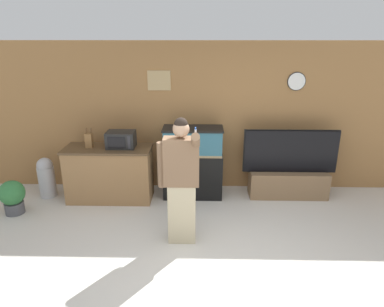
{
  "coord_description": "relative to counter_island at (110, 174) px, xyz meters",
  "views": [
    {
      "loc": [
        -0.16,
        -3.31,
        2.68
      ],
      "look_at": [
        -0.27,
        1.38,
        1.05
      ],
      "focal_mm": 32.0,
      "sensor_mm": 36.0,
      "label": 1
    }
  ],
  "objects": [
    {
      "name": "aquarium_on_stand",
      "position": [
        1.4,
        0.17,
        0.15
      ],
      "size": [
        1.0,
        0.47,
        1.23
      ],
      "color": "black",
      "rests_on": "ground_plane"
    },
    {
      "name": "person_standing",
      "position": [
        1.28,
        -1.24,
        0.44
      ],
      "size": [
        0.54,
        0.41,
        1.73
      ],
      "color": "#BCAD89",
      "rests_on": "ground_plane"
    },
    {
      "name": "knife_block",
      "position": [
        -0.3,
        0.01,
        0.59
      ],
      "size": [
        0.11,
        0.11,
        0.33
      ],
      "color": "brown",
      "rests_on": "counter_island"
    },
    {
      "name": "microwave",
      "position": [
        0.22,
        0.03,
        0.59
      ],
      "size": [
        0.46,
        0.34,
        0.27
      ],
      "color": "black",
      "rests_on": "counter_island"
    },
    {
      "name": "wall_back_paneled",
      "position": [
        1.68,
        0.59,
        0.84
      ],
      "size": [
        10.0,
        0.08,
        2.6
      ],
      "color": "olive",
      "rests_on": "ground_plane"
    },
    {
      "name": "ground_plane",
      "position": [
        1.68,
        -2.0,
        -0.46
      ],
      "size": [
        18.0,
        18.0,
        0.0
      ],
      "primitive_type": "plane",
      "color": "beige"
    },
    {
      "name": "tv_on_stand",
      "position": [
        3.06,
        0.18,
        -0.11
      ],
      "size": [
        1.6,
        0.4,
        1.2
      ],
      "color": "brown",
      "rests_on": "ground_plane"
    },
    {
      "name": "counter_island",
      "position": [
        0.0,
        0.0,
        0.0
      ],
      "size": [
        1.44,
        0.6,
        0.92
      ],
      "color": "olive",
      "rests_on": "ground_plane"
    },
    {
      "name": "trash_bin",
      "position": [
        -1.13,
        0.08,
        -0.1
      ],
      "size": [
        0.28,
        0.28,
        0.71
      ],
      "color": "#B7B7BC",
      "rests_on": "ground_plane"
    },
    {
      "name": "potted_plant",
      "position": [
        -1.41,
        -0.55,
        -0.17
      ],
      "size": [
        0.39,
        0.39,
        0.55
      ],
      "color": "#4C4C51",
      "rests_on": "ground_plane"
    }
  ]
}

